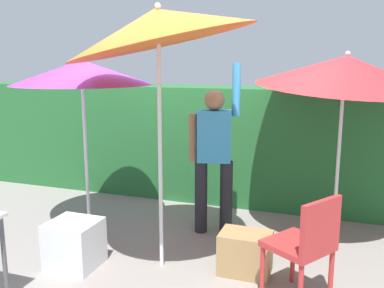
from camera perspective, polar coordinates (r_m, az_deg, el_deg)
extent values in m
plane|color=gray|center=(4.15, -1.42, -15.84)|extent=(24.00, 24.00, 0.00)
cube|color=#23602D|center=(5.71, 5.57, -0.09)|extent=(8.00, 0.70, 1.56)
cylinder|color=silver|center=(4.68, 19.36, -2.66)|extent=(0.04, 0.04, 1.64)
cone|color=red|center=(4.57, 20.29, 9.34)|extent=(1.83, 1.82, 0.54)
sphere|color=silver|center=(4.58, 20.58, 11.55)|extent=(0.05, 0.05, 0.05)
cylinder|color=silver|center=(4.72, -14.29, -2.19)|extent=(0.04, 0.04, 1.65)
cone|color=purple|center=(4.60, -14.85, 9.46)|extent=(1.48, 1.48, 0.27)
sphere|color=silver|center=(4.60, -14.94, 11.33)|extent=(0.05, 0.05, 0.05)
cylinder|color=silver|center=(3.74, -4.37, -2.23)|extent=(0.04, 0.04, 2.04)
cone|color=#EA5919|center=(3.63, -4.67, 15.80)|extent=(1.68, 1.65, 0.73)
sphere|color=silver|center=(3.61, -4.73, 18.36)|extent=(0.05, 0.05, 0.05)
cylinder|color=black|center=(4.67, 4.69, -7.29)|extent=(0.14, 0.14, 0.82)
cylinder|color=black|center=(4.68, 1.24, -7.22)|extent=(0.14, 0.14, 0.82)
cube|color=#338EC6|center=(4.51, 3.05, 1.09)|extent=(0.40, 0.30, 0.56)
sphere|color=#8C6647|center=(4.46, 3.10, 6.04)|extent=(0.22, 0.22, 0.22)
cylinder|color=#338EC6|center=(4.45, 6.10, 7.40)|extent=(0.11, 0.11, 0.56)
cylinder|color=#8C6647|center=(4.52, 0.14, 0.89)|extent=(0.11, 0.11, 0.52)
cylinder|color=#B72D2D|center=(3.83, 13.65, -14.97)|extent=(0.04, 0.04, 0.44)
cylinder|color=#B72D2D|center=(3.57, 9.61, -16.82)|extent=(0.04, 0.04, 0.44)
cylinder|color=#B72D2D|center=(3.63, 18.49, -16.76)|extent=(0.04, 0.04, 0.44)
cube|color=#B72D2D|center=(3.48, 14.28, -13.27)|extent=(0.61, 0.61, 0.05)
cube|color=#B72D2D|center=(3.29, 17.24, -10.68)|extent=(0.28, 0.39, 0.40)
cube|color=silver|center=(4.14, -15.80, -13.02)|extent=(0.45, 0.42, 0.44)
cube|color=#9E7A4C|center=(3.92, 7.31, -14.58)|extent=(0.46, 0.32, 0.38)
cylinder|color=#4C4C51|center=(3.70, -24.31, -14.30)|extent=(0.04, 0.04, 0.72)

